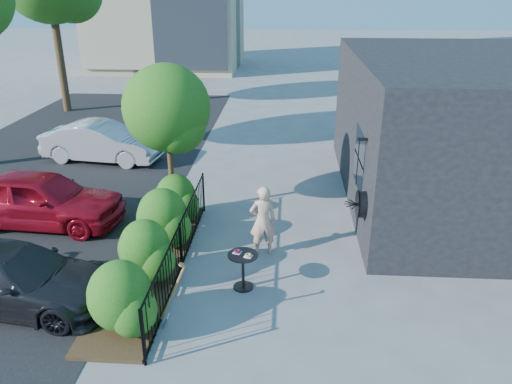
# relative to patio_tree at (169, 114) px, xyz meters

# --- Properties ---
(ground) EXTENTS (120.00, 120.00, 0.00)m
(ground) POSITION_rel_patio_tree_xyz_m (2.24, -2.76, -2.76)
(ground) COLOR gray
(ground) RESTS_ON ground
(shop_building) EXTENTS (6.22, 9.00, 4.00)m
(shop_building) POSITION_rel_patio_tree_xyz_m (7.73, 1.74, -0.76)
(shop_building) COLOR black
(shop_building) RESTS_ON ground
(fence) EXTENTS (0.05, 6.05, 1.10)m
(fence) POSITION_rel_patio_tree_xyz_m (0.74, -2.76, -2.20)
(fence) COLOR black
(fence) RESTS_ON ground
(planting_bed) EXTENTS (1.30, 6.00, 0.08)m
(planting_bed) POSITION_rel_patio_tree_xyz_m (0.04, -2.76, -2.72)
(planting_bed) COLOR #382616
(planting_bed) RESTS_ON ground
(shrubs) EXTENTS (1.10, 5.60, 1.24)m
(shrubs) POSITION_rel_patio_tree_xyz_m (0.14, -2.66, -2.06)
(shrubs) COLOR #225814
(shrubs) RESTS_ON ground
(patio_tree) EXTENTS (2.20, 2.20, 3.94)m
(patio_tree) POSITION_rel_patio_tree_xyz_m (0.00, 0.00, 0.00)
(patio_tree) COLOR #3F2B19
(patio_tree) RESTS_ON ground
(street) EXTENTS (9.00, 30.00, 0.01)m
(street) POSITION_rel_patio_tree_xyz_m (-4.76, 0.24, -2.76)
(street) COLOR black
(street) RESTS_ON ground
(cafe_table) EXTENTS (0.62, 0.62, 0.83)m
(cafe_table) POSITION_rel_patio_tree_xyz_m (2.14, -3.40, -2.23)
(cafe_table) COLOR black
(cafe_table) RESTS_ON ground
(woman) EXTENTS (0.68, 0.53, 1.66)m
(woman) POSITION_rel_patio_tree_xyz_m (2.46, -1.96, -1.93)
(woman) COLOR #DCA88E
(woman) RESTS_ON ground
(shovel) EXTENTS (0.53, 0.18, 1.37)m
(shovel) POSITION_rel_patio_tree_xyz_m (0.98, -4.74, -2.16)
(shovel) COLOR brown
(shovel) RESTS_ON ground
(car_red) EXTENTS (4.29, 1.99, 1.42)m
(car_red) POSITION_rel_patio_tree_xyz_m (-3.27, -0.81, -2.05)
(car_red) COLOR #A80E20
(car_red) RESTS_ON ground
(car_silver) EXTENTS (4.27, 1.99, 1.35)m
(car_silver) POSITION_rel_patio_tree_xyz_m (-3.45, 4.17, -2.09)
(car_silver) COLOR #B4B3B9
(car_silver) RESTS_ON ground
(car_darkgrey) EXTENTS (4.25, 2.15, 1.18)m
(car_darkgrey) POSITION_rel_patio_tree_xyz_m (-2.20, -4.24, -2.17)
(car_darkgrey) COLOR black
(car_darkgrey) RESTS_ON ground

